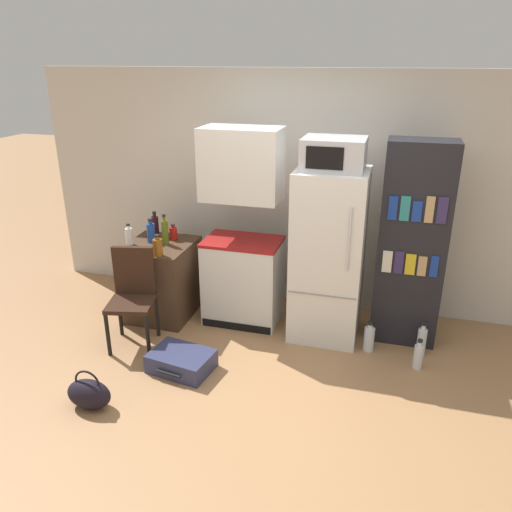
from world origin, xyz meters
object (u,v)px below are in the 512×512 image
object	(u,v)px
bookshelf	(412,246)
chair	(133,289)
bottle_blue_soda	(151,232)
suitcase_large_flat	(181,361)
bottle_olive_oil	(165,232)
kitchen_hutch	(242,237)
microwave	(334,154)
refrigerator	(328,256)
water_bottle_back	(418,356)
side_table	(161,279)
water_bottle_front	(369,338)
bottle_milk_white	(129,236)
water_bottle_middle	(422,341)
bottle_amber_beer	(158,247)
handbag	(89,394)
bottle_ketchup_red	(173,233)
bottle_wine_dark	(155,226)

from	to	relation	value
bookshelf	chair	xyz separation A→B (m)	(-2.44, -0.76, -0.41)
bookshelf	bottle_blue_soda	world-z (taller)	bookshelf
bookshelf	suitcase_large_flat	bearing A→B (deg)	-149.22
bottle_olive_oil	suitcase_large_flat	world-z (taller)	bottle_olive_oil
kitchen_hutch	microwave	xyz separation A→B (m)	(0.85, -0.05, 0.86)
refrigerator	suitcase_large_flat	distance (m)	1.63
microwave	water_bottle_back	bearing A→B (deg)	-23.46
side_table	water_bottle_front	distance (m)	2.17
water_bottle_front	microwave	bearing A→B (deg)	155.28
bottle_blue_soda	bottle_olive_oil	xyz separation A→B (m)	(0.17, -0.02, 0.03)
bottle_milk_white	water_bottle_front	size ratio (longest dim) A/B	0.74
microwave	water_bottle_front	distance (m)	1.71
kitchen_hutch	water_bottle_middle	bearing A→B (deg)	-6.83
bottle_amber_beer	water_bottle_middle	distance (m)	2.58
chair	handbag	bearing A→B (deg)	-95.69
side_table	bottle_blue_soda	distance (m)	0.50
bottle_ketchup_red	bottle_wine_dark	xyz separation A→B (m)	(-0.23, 0.05, 0.04)
bottle_ketchup_red	water_bottle_middle	xyz separation A→B (m)	(2.52, -0.26, -0.71)
bottle_milk_white	handbag	bearing A→B (deg)	-74.91
bottle_olive_oil	water_bottle_middle	world-z (taller)	bottle_olive_oil
bookshelf	handbag	xyz separation A→B (m)	(-2.31, -1.75, -0.82)
bottle_wine_dark	chair	bearing A→B (deg)	-80.35
bottle_amber_beer	water_bottle_front	distance (m)	2.15
microwave	bottle_ketchup_red	bearing A→B (deg)	176.18
side_table	water_bottle_middle	bearing A→B (deg)	-2.31
water_bottle_front	water_bottle_back	bearing A→B (deg)	-22.14
bottle_ketchup_red	water_bottle_middle	distance (m)	2.63
bottle_olive_oil	suitcase_large_flat	bearing A→B (deg)	-60.07
chair	bottle_ketchup_red	bearing A→B (deg)	69.96
bottle_olive_oil	bottle_blue_soda	bearing A→B (deg)	174.26
bottle_amber_beer	water_bottle_front	size ratio (longest dim) A/B	0.71
bottle_amber_beer	bottle_ketchup_red	distance (m)	0.45
bottle_blue_soda	bottle_wine_dark	size ratio (longest dim) A/B	0.91
bottle_wine_dark	bottle_olive_oil	xyz separation A→B (m)	(0.20, -0.19, 0.02)
refrigerator	chair	xyz separation A→B (m)	(-1.70, -0.63, -0.27)
bottle_milk_white	water_bottle_front	distance (m)	2.54
side_table	refrigerator	distance (m)	1.76
side_table	suitcase_large_flat	distance (m)	1.14
bottle_milk_white	water_bottle_back	world-z (taller)	bottle_milk_white
bottle_blue_soda	bottle_milk_white	size ratio (longest dim) A/B	1.13
side_table	bottle_olive_oil	distance (m)	0.53
bottle_milk_white	handbag	size ratio (longest dim) A/B	0.61
refrigerator	bottle_wine_dark	world-z (taller)	refrigerator
handbag	water_bottle_middle	xyz separation A→B (m)	(2.49, 1.47, 0.02)
refrigerator	bottle_ketchup_red	xyz separation A→B (m)	(-1.61, 0.11, 0.04)
kitchen_hutch	bottle_blue_soda	size ratio (longest dim) A/B	7.91
chair	bottle_wine_dark	bearing A→B (deg)	86.78
kitchen_hutch	bottle_olive_oil	xyz separation A→B (m)	(-0.79, -0.08, 0.01)
refrigerator	water_bottle_back	bearing A→B (deg)	-23.55
bottle_ketchup_red	suitcase_large_flat	world-z (taller)	bottle_ketchup_red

